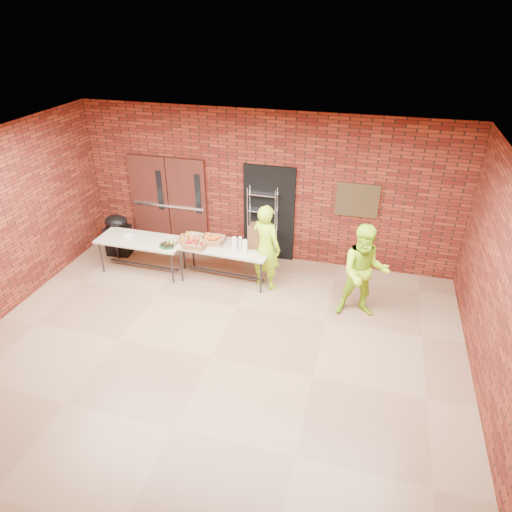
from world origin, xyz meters
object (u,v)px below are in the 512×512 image
(coffee_dispenser, at_px, (258,236))
(covered_grill, at_px, (118,235))
(volunteer_man, at_px, (364,272))
(table_left, at_px, (141,242))
(table_right, at_px, (225,249))
(wire_rack, at_px, (262,225))
(volunteer_woman, at_px, (266,247))

(coffee_dispenser, xyz_separation_m, covered_grill, (-3.30, 0.28, -0.53))
(volunteer_man, bearing_deg, coffee_dispenser, 153.23)
(table_left, bearing_deg, table_right, 4.85)
(wire_rack, distance_m, volunteer_man, 2.67)
(wire_rack, distance_m, coffee_dispenser, 0.88)
(table_right, height_order, covered_grill, covered_grill)
(wire_rack, height_order, table_right, wire_rack)
(table_right, bearing_deg, table_left, -172.67)
(wire_rack, xyz_separation_m, coffee_dispenser, (0.14, -0.85, 0.16))
(table_right, xyz_separation_m, covered_grill, (-2.65, 0.42, -0.24))
(wire_rack, bearing_deg, covered_grill, -168.03)
(volunteer_woman, bearing_deg, table_right, 18.71)
(wire_rack, bearing_deg, volunteer_man, -32.25)
(table_left, bearing_deg, volunteer_woman, 2.91)
(coffee_dispenser, xyz_separation_m, volunteer_man, (2.08, -0.64, -0.11))
(covered_grill, bearing_deg, table_left, -38.85)
(coffee_dispenser, distance_m, volunteer_woman, 0.29)
(table_right, bearing_deg, volunteer_man, -7.08)
(coffee_dispenser, distance_m, covered_grill, 3.36)
(wire_rack, distance_m, table_right, 1.13)
(table_right, relative_size, coffee_dispenser, 4.12)
(volunteer_woman, bearing_deg, table_left, 22.79)
(table_left, distance_m, covered_grill, 1.06)
(table_right, height_order, volunteer_man, volunteer_man)
(volunteer_woman, bearing_deg, wire_rack, -51.28)
(covered_grill, bearing_deg, wire_rack, 3.31)
(table_left, xyz_separation_m, coffee_dispenser, (2.43, 0.27, 0.32))
(coffee_dispenser, relative_size, volunteer_woman, 0.26)
(covered_grill, height_order, volunteer_man, volunteer_man)
(wire_rack, relative_size, table_right, 0.88)
(volunteer_woman, bearing_deg, coffee_dispenser, -20.87)
(volunteer_man, bearing_deg, covered_grill, 160.71)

